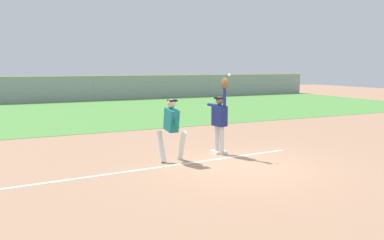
{
  "coord_description": "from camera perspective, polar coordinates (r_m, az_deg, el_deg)",
  "views": [
    {
      "loc": [
        -5.22,
        -8.21,
        2.59
      ],
      "look_at": [
        -0.69,
        1.63,
        1.05
      ],
      "focal_mm": 35.13,
      "sensor_mm": 36.0,
      "label": 1
    }
  ],
  "objects": [
    {
      "name": "parked_car_tan",
      "position": [
        33.72,
        -14.8,
        4.56
      ],
      "size": [
        4.58,
        2.49,
        1.25
      ],
      "rotation": [
        0.0,
        0.0,
        -0.11
      ],
      "color": "tan",
      "rests_on": "ground_plane"
    },
    {
      "name": "fielder",
      "position": [
        11.11,
        4.25,
        0.46
      ],
      "size": [
        0.34,
        0.89,
        2.28
      ],
      "rotation": [
        0.0,
        0.0,
        3.35
      ],
      "color": "silver",
      "rests_on": "ground_plane"
    },
    {
      "name": "outfield_grass",
      "position": [
        22.87,
        -11.39,
        1.43
      ],
      "size": [
        40.27,
        14.77,
        0.01
      ],
      "primitive_type": "cube",
      "color": "#549342",
      "rests_on": "ground_plane"
    },
    {
      "name": "first_base",
      "position": [
        11.42,
        4.1,
        -4.83
      ],
      "size": [
        0.38,
        0.38,
        0.08
      ],
      "primitive_type": "cube",
      "rotation": [
        0.0,
        0.0,
        0.01
      ],
      "color": "white",
      "rests_on": "ground_plane"
    },
    {
      "name": "chalk_foul_line",
      "position": [
        9.32,
        -15.35,
        -8.31
      ],
      "size": [
        11.98,
        0.93,
        0.01
      ],
      "primitive_type": "cube",
      "rotation": [
        0.0,
        0.0,
        0.07
      ],
      "color": "white",
      "rests_on": "ground_plane"
    },
    {
      "name": "parked_car_red",
      "position": [
        35.39,
        -4.09,
        4.96
      ],
      "size": [
        4.49,
        2.3,
        1.25
      ],
      "rotation": [
        0.0,
        0.0,
        -0.05
      ],
      "color": "#B21E1E",
      "rests_on": "ground_plane"
    },
    {
      "name": "parked_car_green",
      "position": [
        33.04,
        -25.92,
        3.95
      ],
      "size": [
        4.59,
        2.5,
        1.25
      ],
      "rotation": [
        0.0,
        0.0,
        0.11
      ],
      "color": "#1E6B33",
      "rests_on": "ground_plane"
    },
    {
      "name": "outfield_fence",
      "position": [
        30.0,
        -14.73,
        4.68
      ],
      "size": [
        40.35,
        0.08,
        1.9
      ],
      "color": "#93999E",
      "rests_on": "ground_plane"
    },
    {
      "name": "baseball",
      "position": [
        10.95,
        5.68,
        6.83
      ],
      "size": [
        0.07,
        0.07,
        0.07
      ],
      "primitive_type": "sphere",
      "color": "white"
    },
    {
      "name": "ground_plane",
      "position": [
        10.06,
        7.51,
        -6.89
      ],
      "size": [
        69.75,
        69.75,
        0.0
      ],
      "primitive_type": "plane",
      "color": "tan"
    },
    {
      "name": "runner",
      "position": [
        10.26,
        -3.13,
        -0.85
      ],
      "size": [
        0.75,
        0.85,
        1.72
      ],
      "rotation": [
        0.0,
        0.0,
        0.08
      ],
      "color": "white",
      "rests_on": "ground_plane"
    }
  ]
}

